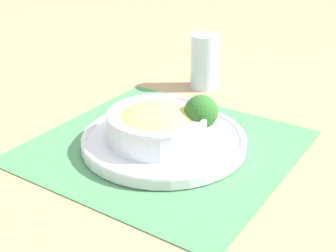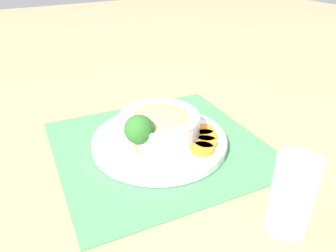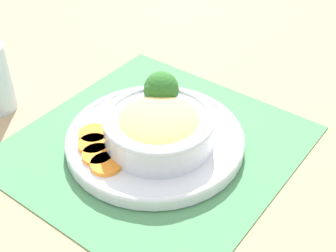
{
  "view_description": "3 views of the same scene",
  "coord_description": "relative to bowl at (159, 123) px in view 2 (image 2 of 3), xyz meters",
  "views": [
    {
      "loc": [
        0.36,
        -0.62,
        0.39
      ],
      "look_at": [
        -0.0,
        0.01,
        0.03
      ],
      "focal_mm": 50.0,
      "sensor_mm": 36.0,
      "label": 1
    },
    {
      "loc": [
        0.28,
        0.52,
        0.38
      ],
      "look_at": [
        -0.02,
        0.01,
        0.05
      ],
      "focal_mm": 35.0,
      "sensor_mm": 36.0,
      "label": 2
    },
    {
      "loc": [
        -0.47,
        -0.33,
        0.5
      ],
      "look_at": [
        0.01,
        -0.02,
        0.04
      ],
      "focal_mm": 50.0,
      "sensor_mm": 36.0,
      "label": 3
    }
  ],
  "objects": [
    {
      "name": "plate",
      "position": [
        0.01,
        0.01,
        -0.03
      ],
      "size": [
        0.28,
        0.28,
        0.02
      ],
      "color": "silver",
      "rests_on": "placemat"
    },
    {
      "name": "carrot_slice_middle",
      "position": [
        -0.06,
        0.08,
        -0.03
      ],
      "size": [
        0.05,
        0.05,
        0.01
      ],
      "color": "orange",
      "rests_on": "plate"
    },
    {
      "name": "bowl",
      "position": [
        0.0,
        0.0,
        0.0
      ],
      "size": [
        0.17,
        0.17,
        0.06
      ],
      "color": "silver",
      "rests_on": "plate"
    },
    {
      "name": "ground_plane",
      "position": [
        0.01,
        0.01,
        -0.05
      ],
      "size": [
        4.0,
        4.0,
        0.0
      ],
      "primitive_type": "plane",
      "color": "tan"
    },
    {
      "name": "carrot_slice_near",
      "position": [
        -0.04,
        0.1,
        -0.03
      ],
      "size": [
        0.05,
        0.05,
        0.01
      ],
      "color": "orange",
      "rests_on": "plate"
    },
    {
      "name": "water_glass",
      "position": [
        -0.06,
        0.31,
        0.01
      ],
      "size": [
        0.06,
        0.06,
        0.12
      ],
      "color": "silver",
      "rests_on": "ground_plane"
    },
    {
      "name": "carrot_slice_extra",
      "position": [
        -0.09,
        0.03,
        -0.03
      ],
      "size": [
        0.05,
        0.05,
        0.01
      ],
      "color": "orange",
      "rests_on": "plate"
    },
    {
      "name": "carrot_slice_far",
      "position": [
        -0.08,
        0.06,
        -0.03
      ],
      "size": [
        0.05,
        0.05,
        0.01
      ],
      "color": "orange",
      "rests_on": "plate"
    },
    {
      "name": "placemat",
      "position": [
        0.01,
        0.01,
        -0.05
      ],
      "size": [
        0.45,
        0.44,
        0.0
      ],
      "color": "#4C8C59",
      "rests_on": "ground_plane"
    },
    {
      "name": "broccoli_floret",
      "position": [
        0.06,
        0.04,
        0.02
      ],
      "size": [
        0.06,
        0.06,
        0.08
      ],
      "color": "#759E51",
      "rests_on": "plate"
    }
  ]
}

